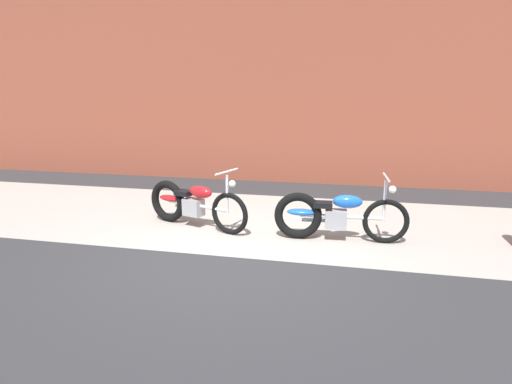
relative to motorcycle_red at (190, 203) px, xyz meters
name	(u,v)px	position (x,y,z in m)	size (l,w,h in m)	color
ground_plane	(227,257)	(0.97, -1.17, -0.40)	(80.00, 80.00, 0.00)	#2D2D30
sidewalk_slab	(254,219)	(0.97, 0.58, -0.40)	(36.00, 3.50, 0.01)	#9E998E
brick_building_wall	(284,76)	(0.97, 4.03, 2.18)	(36.00, 0.50, 5.15)	brown
motorcycle_red	(190,203)	(0.00, 0.00, 0.00)	(1.93, 0.87, 1.03)	black
motorcycle_blue	(331,215)	(2.33, -0.20, 0.00)	(2.01, 0.58, 1.03)	black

